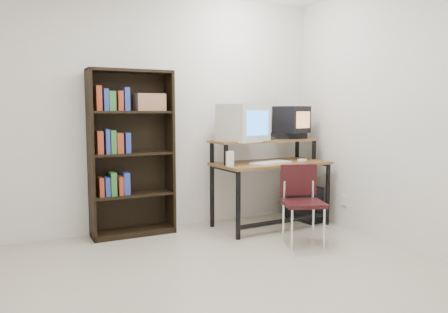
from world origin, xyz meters
name	(u,v)px	position (x,y,z in m)	size (l,w,h in m)	color
floor	(231,296)	(0.00, 0.00, -0.01)	(4.00, 4.00, 0.01)	beige
back_wall	(151,112)	(0.00, 2.00, 1.30)	(4.00, 0.01, 2.60)	silver
right_wall	(436,112)	(2.00, 0.00, 1.30)	(0.01, 4.00, 2.60)	silver
computer_desk	(270,165)	(1.25, 1.55, 0.70)	(1.34, 0.74, 0.98)	brown
crt_monitor	(243,123)	(0.95, 1.63, 1.18)	(0.55, 0.55, 0.42)	beige
vcr	(289,136)	(1.59, 1.69, 1.01)	(0.36, 0.26, 0.08)	black
crt_tv	(292,120)	(1.62, 1.67, 1.21)	(0.42, 0.42, 0.31)	black
cd_spindle	(270,139)	(1.26, 1.56, 0.99)	(0.12, 0.12, 0.05)	#26262B
keyboard	(271,163)	(1.17, 1.39, 0.74)	(0.47, 0.21, 0.04)	beige
mousepad	(302,162)	(1.62, 1.45, 0.72)	(0.22, 0.18, 0.01)	black
mouse	(302,160)	(1.62, 1.45, 0.74)	(0.10, 0.06, 0.03)	white
desk_speaker	(229,159)	(0.68, 1.42, 0.80)	(0.08, 0.07, 0.17)	beige
pc_tower	(304,203)	(1.74, 1.57, 0.21)	(0.20, 0.45, 0.42)	black
school_chair	(301,196)	(1.18, 0.83, 0.47)	(0.49, 0.49, 0.77)	black
bookshelf	(131,151)	(-0.26, 1.86, 0.89)	(0.87, 0.31, 1.73)	black
wall_outlet	(343,200)	(1.99, 1.15, 0.30)	(0.02, 0.08, 0.12)	beige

